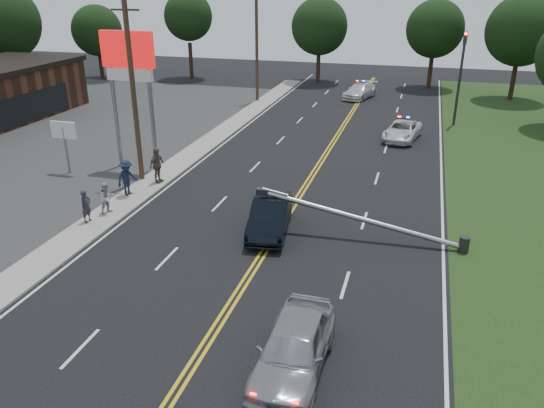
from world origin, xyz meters
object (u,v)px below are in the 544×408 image
(waiting_sedan, at_px, (294,348))
(bystander_c, at_px, (127,178))
(small_sign, at_px, (64,135))
(crashed_sedan, at_px, (270,216))
(traffic_signal, at_px, (461,71))
(utility_pole_far, at_px, (257,45))
(bystander_a, at_px, (86,206))
(utility_pole_mid, at_px, (133,91))
(bystander_d, at_px, (157,165))
(pylon_sign, at_px, (129,67))
(emergency_a, at_px, (402,131))
(fallen_streetlight, at_px, (371,221))
(emergency_b, at_px, (360,91))
(bystander_b, at_px, (107,198))

(waiting_sedan, bearing_deg, bystander_c, 137.22)
(small_sign, xyz_separation_m, crashed_sedan, (13.69, -4.32, -1.57))
(traffic_signal, bearing_deg, bystander_c, -129.76)
(utility_pole_far, distance_m, bystander_a, 28.25)
(utility_pole_mid, bearing_deg, bystander_a, -85.95)
(bystander_a, distance_m, bystander_c, 3.53)
(bystander_a, height_order, bystander_d, bystander_d)
(crashed_sedan, bearing_deg, waiting_sedan, -77.91)
(pylon_sign, height_order, small_sign, pylon_sign)
(emergency_a, height_order, bystander_d, bystander_d)
(fallen_streetlight, bearing_deg, emergency_b, 98.22)
(fallen_streetlight, distance_m, utility_pole_far, 29.54)
(utility_pole_mid, distance_m, emergency_a, 19.22)
(bystander_d, bearing_deg, crashed_sedan, -108.45)
(fallen_streetlight, relative_size, bystander_c, 4.91)
(pylon_sign, bearing_deg, fallen_streetlight, -22.22)
(bystander_b, bearing_deg, pylon_sign, 41.42)
(fallen_streetlight, xyz_separation_m, emergency_a, (0.41, 16.62, -0.28))
(emergency_a, distance_m, bystander_b, 21.71)
(utility_pole_mid, relative_size, crashed_sedan, 2.16)
(bystander_d, bearing_deg, traffic_signal, -32.58)
(fallen_streetlight, relative_size, bystander_a, 5.97)
(utility_pole_mid, height_order, waiting_sedan, utility_pole_mid)
(pylon_sign, relative_size, fallen_streetlight, 0.85)
(crashed_sedan, xyz_separation_m, emergency_b, (0.16, 30.34, -0.06))
(fallen_streetlight, xyz_separation_m, utility_pole_mid, (-13.39, 4.00, 4.17))
(traffic_signal, height_order, utility_pole_mid, utility_pole_mid)
(utility_pole_mid, distance_m, bystander_a, 7.27)
(utility_pole_mid, distance_m, utility_pole_far, 22.00)
(emergency_a, distance_m, emergency_b, 14.21)
(traffic_signal, bearing_deg, emergency_b, 136.48)
(bystander_b, bearing_deg, utility_pole_far, 25.89)
(bystander_a, bearing_deg, emergency_b, -6.63)
(emergency_b, bearing_deg, emergency_a, -54.24)
(bystander_b, bearing_deg, emergency_b, 9.17)
(pylon_sign, xyz_separation_m, fallen_streetlight, (14.69, -6.00, -5.08))
(fallen_streetlight, distance_m, utility_pole_mid, 14.58)
(pylon_sign, distance_m, bystander_a, 9.58)
(traffic_signal, height_order, emergency_a, traffic_signal)
(fallen_streetlight, height_order, bystander_d, bystander_d)
(bystander_b, xyz_separation_m, bystander_c, (-0.28, 2.37, 0.17))
(utility_pole_mid, distance_m, emergency_b, 27.89)
(utility_pole_mid, distance_m, waiting_sedan, 18.39)
(bystander_c, bearing_deg, waiting_sedan, -114.32)
(crashed_sedan, height_order, bystander_d, bystander_d)
(crashed_sedan, distance_m, emergency_b, 30.34)
(pylon_sign, distance_m, utility_pole_mid, 2.55)
(fallen_streetlight, relative_size, utility_pole_far, 0.94)
(small_sign, xyz_separation_m, bystander_c, (5.32, -2.41, -1.26))
(emergency_a, bearing_deg, waiting_sedan, -84.06)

